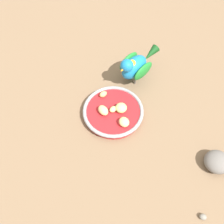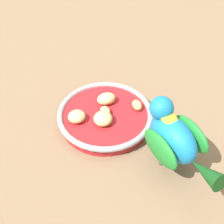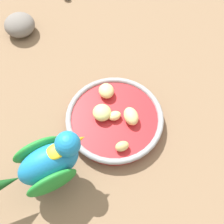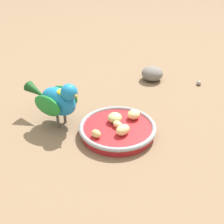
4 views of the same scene
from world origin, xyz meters
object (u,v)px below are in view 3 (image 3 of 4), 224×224
Objects in this scene: apple_piece_1 at (131,116)px; apple_piece_2 at (102,113)px; feeding_bowl at (118,120)px; apple_piece_4 at (117,115)px; parrot at (46,164)px; apple_piece_0 at (106,91)px; rock_large at (20,25)px; apple_piece_3 at (122,146)px.

apple_piece_1 is 0.06m from apple_piece_2.
apple_piece_1 reaches higher than feeding_bowl.
apple_piece_2 is (0.02, 0.02, 0.02)m from feeding_bowl.
apple_piece_4 is 0.18m from parrot.
apple_piece_0 is (0.06, -0.02, 0.02)m from feeding_bowl.
rock_large is at bearing 3.01° from feeding_bowl.
feeding_bowl is 0.07m from apple_piece_3.
rock_large is (0.29, 0.04, -0.01)m from apple_piece_0.
apple_piece_2 is at bearing 38.97° from feeding_bowl.
parrot reaches higher than rock_large.
apple_piece_2 is 0.33m from rock_large.
feeding_bowl is 0.04m from apple_piece_2.
feeding_bowl is 5.64× the size of apple_piece_0.
parrot is (-0.01, 0.17, 0.06)m from feeding_bowl.
apple_piece_3 is at bearing 147.27° from feeding_bowl.
apple_piece_0 is at bearing 32.31° from parrot.
apple_piece_0 and apple_piece_1 have the same top height.
apple_piece_0 is at bearing -172.57° from rock_large.
apple_piece_3 is (-0.08, 0.02, -0.00)m from apple_piece_2.
feeding_bowl is at bearing -141.03° from apple_piece_2.
apple_piece_2 is (-0.04, 0.04, 0.00)m from apple_piece_0.
apple_piece_0 is at bearing -25.49° from apple_piece_3.
apple_piece_0 is 0.21m from parrot.
apple_piece_2 is 1.42× the size of apple_piece_4.
rock_large is (0.35, 0.02, -0.01)m from apple_piece_4.
apple_piece_0 is 0.48× the size of rock_large.
apple_piece_1 is 1.05× the size of apple_piece_2.
feeding_bowl is at bearing 15.33° from parrot.
apple_piece_1 is 0.19m from parrot.
parrot is at bearing 95.44° from apple_piece_4.
rock_large reaches higher than feeding_bowl.
rock_large reaches higher than apple_piece_0.
apple_piece_0 is at bearing -48.28° from apple_piece_2.
apple_piece_4 is at bearing 16.55° from parrot.
apple_piece_3 is at bearing 169.13° from apple_piece_2.
feeding_bowl is 5.04× the size of apple_piece_1.
apple_piece_0 is 0.89× the size of apple_piece_1.
apple_piece_4 is (-0.06, 0.02, -0.00)m from apple_piece_0.
apple_piece_4 is at bearing -31.42° from apple_piece_3.
apple_piece_2 is at bearing -10.87° from apple_piece_3.
apple_piece_0 is 0.30m from rock_large.
apple_piece_4 is 0.14× the size of parrot.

